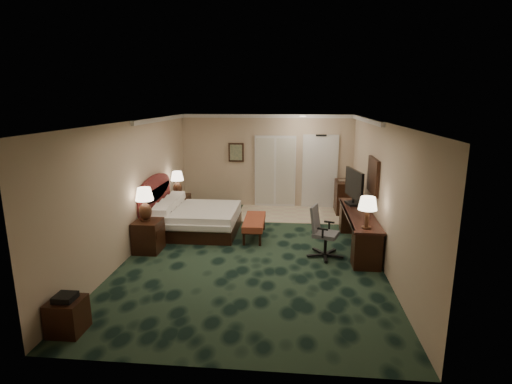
# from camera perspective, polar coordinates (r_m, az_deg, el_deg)

# --- Properties ---
(floor) EXTENTS (5.00, 7.50, 0.00)m
(floor) POSITION_cam_1_polar(r_m,az_deg,el_deg) (8.47, -0.26, -8.52)
(floor) COLOR black
(floor) RESTS_ON ground
(ceiling) EXTENTS (5.00, 7.50, 0.00)m
(ceiling) POSITION_cam_1_polar(r_m,az_deg,el_deg) (7.88, -0.28, 10.04)
(ceiling) COLOR silver
(ceiling) RESTS_ON wall_back
(wall_back) EXTENTS (5.00, 0.00, 2.70)m
(wall_back) POSITION_cam_1_polar(r_m,az_deg,el_deg) (11.74, 1.55, 4.44)
(wall_back) COLOR tan
(wall_back) RESTS_ON ground
(wall_front) EXTENTS (5.00, 0.00, 2.70)m
(wall_front) POSITION_cam_1_polar(r_m,az_deg,el_deg) (4.52, -5.06, -10.05)
(wall_front) COLOR tan
(wall_front) RESTS_ON ground
(wall_left) EXTENTS (0.00, 7.50, 2.70)m
(wall_left) POSITION_cam_1_polar(r_m,az_deg,el_deg) (8.68, -16.93, 0.75)
(wall_left) COLOR tan
(wall_left) RESTS_ON ground
(wall_right) EXTENTS (0.00, 7.50, 2.70)m
(wall_right) POSITION_cam_1_polar(r_m,az_deg,el_deg) (8.21, 17.36, 0.04)
(wall_right) COLOR tan
(wall_right) RESTS_ON ground
(crown_molding) EXTENTS (5.00, 7.50, 0.10)m
(crown_molding) POSITION_cam_1_polar(r_m,az_deg,el_deg) (7.89, -0.28, 9.68)
(crown_molding) COLOR silver
(crown_molding) RESTS_ON wall_back
(tile_patch) EXTENTS (3.20, 1.70, 0.01)m
(tile_patch) POSITION_cam_1_polar(r_m,az_deg,el_deg) (11.18, 5.82, -3.13)
(tile_patch) COLOR beige
(tile_patch) RESTS_ON ground
(headboard) EXTENTS (0.12, 2.00, 1.40)m
(headboard) POSITION_cam_1_polar(r_m,az_deg,el_deg) (9.71, -14.15, -1.73)
(headboard) COLOR #54121C
(headboard) RESTS_ON ground
(entry_door) EXTENTS (1.02, 0.06, 2.18)m
(entry_door) POSITION_cam_1_polar(r_m,az_deg,el_deg) (11.76, 9.09, 2.81)
(entry_door) COLOR silver
(entry_door) RESTS_ON ground
(closet_doors) EXTENTS (1.20, 0.06, 2.10)m
(closet_doors) POSITION_cam_1_polar(r_m,az_deg,el_deg) (11.74, 2.75, 2.94)
(closet_doors) COLOR beige
(closet_doors) RESTS_ON ground
(wall_art) EXTENTS (0.45, 0.06, 0.55)m
(wall_art) POSITION_cam_1_polar(r_m,az_deg,el_deg) (11.76, -2.86, 5.67)
(wall_art) COLOR #485D50
(wall_art) RESTS_ON wall_back
(wall_mirror) EXTENTS (0.05, 0.95, 0.75)m
(wall_mirror) POSITION_cam_1_polar(r_m,az_deg,el_deg) (8.74, 16.41, 2.22)
(wall_mirror) COLOR white
(wall_mirror) RESTS_ON wall_right
(bed) EXTENTS (1.87, 1.74, 0.59)m
(bed) POSITION_cam_1_polar(r_m,az_deg,el_deg) (9.68, -8.25, -3.99)
(bed) COLOR silver
(bed) RESTS_ON ground
(nightstand_near) EXTENTS (0.53, 0.61, 0.66)m
(nightstand_near) POSITION_cam_1_polar(r_m,az_deg,el_deg) (8.70, -15.14, -6.08)
(nightstand_near) COLOR black
(nightstand_near) RESTS_ON ground
(nightstand_far) EXTENTS (0.51, 0.59, 0.64)m
(nightstand_far) POSITION_cam_1_polar(r_m,az_deg,el_deg) (10.82, -10.91, -2.13)
(nightstand_far) COLOR black
(nightstand_far) RESTS_ON ground
(lamp_near) EXTENTS (0.39, 0.39, 0.70)m
(lamp_near) POSITION_cam_1_polar(r_m,az_deg,el_deg) (8.53, -15.59, -1.71)
(lamp_near) COLOR black
(lamp_near) RESTS_ON nightstand_near
(lamp_far) EXTENTS (0.41, 0.41, 0.64)m
(lamp_far) POSITION_cam_1_polar(r_m,az_deg,el_deg) (10.72, -11.16, 1.23)
(lamp_far) COLOR black
(lamp_far) RESTS_ON nightstand_far
(bed_bench) EXTENTS (0.47, 1.31, 0.44)m
(bed_bench) POSITION_cam_1_polar(r_m,az_deg,el_deg) (9.26, -0.24, -5.14)
(bed_bench) COLOR brown
(bed_bench) RESTS_ON ground
(side_table) EXTENTS (0.44, 0.44, 0.48)m
(side_table) POSITION_cam_1_polar(r_m,az_deg,el_deg) (6.25, -25.36, -15.73)
(side_table) COLOR black
(side_table) RESTS_ON ground
(desk) EXTENTS (0.57, 2.65, 0.76)m
(desk) POSITION_cam_1_polar(r_m,az_deg,el_deg) (8.89, 14.35, -5.27)
(desk) COLOR black
(desk) RESTS_ON ground
(tv) EXTENTS (0.29, 1.04, 0.81)m
(tv) POSITION_cam_1_polar(r_m,az_deg,el_deg) (9.34, 13.81, 0.66)
(tv) COLOR black
(tv) RESTS_ON desk
(desk_lamp) EXTENTS (0.37, 0.37, 0.61)m
(desk_lamp) POSITION_cam_1_polar(r_m,az_deg,el_deg) (7.71, 15.61, -2.83)
(desk_lamp) COLOR black
(desk_lamp) RESTS_ON desk
(desk_chair) EXTENTS (0.76, 0.74, 1.05)m
(desk_chair) POSITION_cam_1_polar(r_m,az_deg,el_deg) (8.16, 9.95, -5.67)
(desk_chair) COLOR #51525A
(desk_chair) RESTS_ON ground
(minibar) EXTENTS (0.47, 0.85, 0.90)m
(minibar) POSITION_cam_1_polar(r_m,az_deg,el_deg) (11.44, 12.45, -0.69)
(minibar) COLOR black
(minibar) RESTS_ON ground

